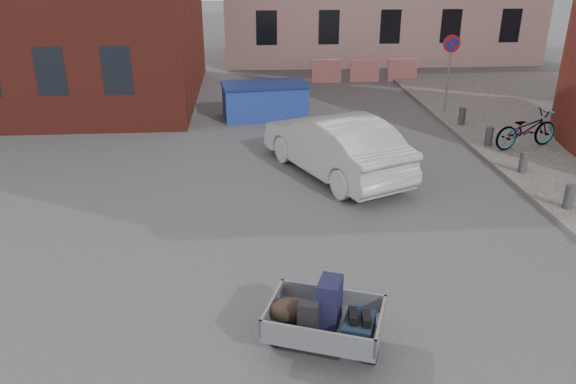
{
  "coord_description": "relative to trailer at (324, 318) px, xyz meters",
  "views": [
    {
      "loc": [
        -1.05,
        -9.62,
        5.39
      ],
      "look_at": [
        -0.3,
        0.3,
        1.1
      ],
      "focal_mm": 35.0,
      "sensor_mm": 36.0,
      "label": 1
    }
  ],
  "objects": [
    {
      "name": "bollards",
      "position": [
        6.04,
        6.49,
        -0.21
      ],
      "size": [
        0.22,
        9.02,
        0.55
      ],
      "color": "#3A3A3D",
      "rests_on": "sidewalk"
    },
    {
      "name": "silver_car",
      "position": [
        1.21,
        7.07,
        0.19
      ],
      "size": [
        3.57,
        5.12,
        1.6
      ],
      "primitive_type": "imported",
      "rotation": [
        0.0,
        0.0,
        3.57
      ],
      "color": "#ABAEB2",
      "rests_on": "ground"
    },
    {
      "name": "trailer",
      "position": [
        0.0,
        0.0,
        0.0
      ],
      "size": [
        1.88,
        1.98,
        1.2
      ],
      "rotation": [
        0.0,
        0.0,
        -0.35
      ],
      "color": "black",
      "rests_on": "ground"
    },
    {
      "name": "bicycle",
      "position": [
        7.0,
        8.44,
        0.06
      ],
      "size": [
        2.21,
        1.29,
        1.1
      ],
      "primitive_type": "imported",
      "rotation": [
        0.0,
        0.0,
        1.86
      ],
      "color": "black",
      "rests_on": "sidewalk"
    },
    {
      "name": "no_parking_sign",
      "position": [
        6.04,
        12.57,
        1.41
      ],
      "size": [
        0.6,
        0.09,
        2.65
      ],
      "color": "gray",
      "rests_on": "sidewalk"
    },
    {
      "name": "dumpster",
      "position": [
        -0.38,
        12.57,
        0.01
      ],
      "size": [
        3.07,
        1.85,
        1.22
      ],
      "rotation": [
        0.0,
        0.0,
        0.12
      ],
      "color": "navy",
      "rests_on": "ground"
    },
    {
      "name": "ground",
      "position": [
        0.04,
        3.09,
        -0.61
      ],
      "size": [
        120.0,
        120.0,
        0.0
      ],
      "primitive_type": "plane",
      "color": "#38383A",
      "rests_on": "ground"
    },
    {
      "name": "barriers",
      "position": [
        4.24,
        18.09,
        -0.11
      ],
      "size": [
        4.7,
        0.18,
        1.0
      ],
      "color": "red",
      "rests_on": "ground"
    }
  ]
}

